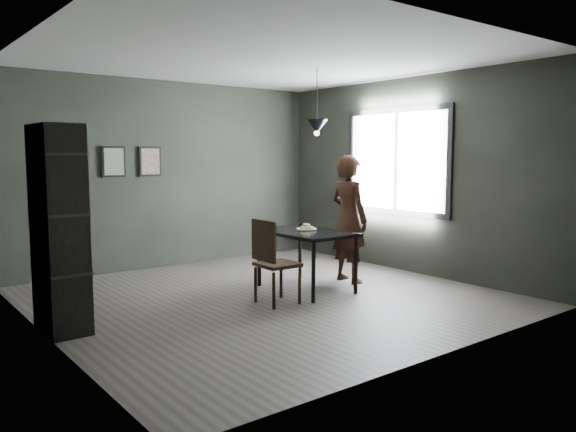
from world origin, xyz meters
TOP-DOWN VIEW (x-y plane):
  - ground at (0.00, 0.00)m, footprint 5.00×5.00m
  - back_wall at (0.00, 2.50)m, footprint 5.00×0.10m
  - ceiling at (0.00, 0.00)m, footprint 5.00×5.00m
  - window_assembly at (2.47, 0.20)m, footprint 0.04×1.96m
  - cafe_table at (0.60, 0.00)m, footprint 0.80×1.20m
  - white_plate at (0.65, 0.06)m, footprint 0.23×0.23m
  - donut_pile at (0.65, 0.06)m, footprint 0.18×0.18m
  - woman at (1.35, 0.01)m, footprint 0.43×0.63m
  - wood_chair at (-0.16, -0.30)m, footprint 0.43×0.43m
  - shelf_unit at (-2.32, 0.16)m, footprint 0.38×0.66m
  - pendant_lamp at (0.85, 0.10)m, footprint 0.28×0.28m
  - framed_print_left at (-0.90, 2.47)m, footprint 0.34×0.04m
  - framed_print_right at (-0.35, 2.47)m, footprint 0.34×0.04m

SIDE VIEW (x-z plane):
  - ground at x=0.00m, z-range 0.00..0.00m
  - wood_chair at x=-0.16m, z-range 0.07..1.04m
  - cafe_table at x=0.60m, z-range 0.30..1.05m
  - white_plate at x=0.65m, z-range 0.75..0.76m
  - donut_pile at x=0.65m, z-range 0.75..0.83m
  - woman at x=1.35m, z-range 0.00..1.69m
  - shelf_unit at x=-2.32m, z-range 0.00..1.98m
  - back_wall at x=0.00m, z-range 0.00..2.80m
  - window_assembly at x=2.47m, z-range 0.82..2.38m
  - framed_print_left at x=-0.90m, z-range 1.38..1.82m
  - framed_print_right at x=-0.35m, z-range 1.38..1.82m
  - pendant_lamp at x=0.85m, z-range 1.62..2.48m
  - ceiling at x=0.00m, z-range 2.79..2.81m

